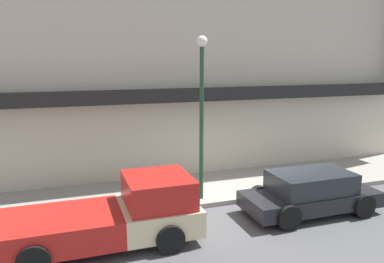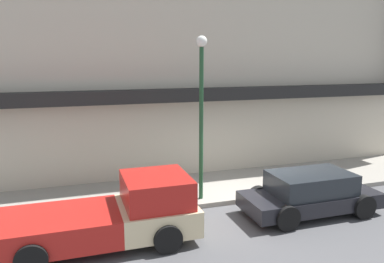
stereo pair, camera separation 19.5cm
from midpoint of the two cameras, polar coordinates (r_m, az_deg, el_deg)
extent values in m
plane|color=#4C4C4F|center=(13.23, 8.29, -10.77)|extent=(80.00, 80.00, 0.00)
cube|color=gray|center=(14.60, 5.41, -8.24)|extent=(36.00, 3.31, 0.16)
cube|color=#BCB29E|center=(16.76, 1.37, 14.36)|extent=(19.80, 3.00, 11.73)
cube|color=black|center=(15.11, 3.60, 5.69)|extent=(18.22, 0.60, 0.50)
cube|color=beige|center=(10.71, -4.87, -12.59)|extent=(2.08, 2.06, 0.72)
cube|color=#B21E19|center=(10.43, -4.94, -8.80)|extent=(1.76, 1.89, 0.79)
cube|color=#B21E19|center=(10.49, -19.21, -13.71)|extent=(3.11, 2.06, 0.72)
cylinder|color=black|center=(11.73, -5.78, -11.63)|extent=(0.75, 0.22, 0.75)
cylinder|color=black|center=(9.91, -3.12, -16.05)|extent=(0.75, 0.22, 0.75)
cylinder|color=black|center=(11.56, -21.96, -12.77)|extent=(0.75, 0.22, 0.75)
cylinder|color=black|center=(9.71, -22.75, -17.57)|extent=(0.75, 0.22, 0.75)
cube|color=black|center=(12.75, 17.92, -9.82)|extent=(4.38, 1.76, 0.48)
cube|color=#23282D|center=(12.57, 18.07, -7.41)|extent=(2.54, 1.58, 0.65)
cylinder|color=black|center=(14.23, 20.30, -8.17)|extent=(0.75, 0.22, 0.75)
cylinder|color=black|center=(12.99, 25.16, -10.38)|extent=(0.75, 0.22, 0.75)
cylinder|color=black|center=(12.78, 10.54, -9.83)|extent=(0.75, 0.22, 0.75)
cylinder|color=black|center=(11.39, 14.85, -12.68)|extent=(0.75, 0.22, 0.75)
cylinder|color=#196633|center=(12.94, -1.72, -9.22)|extent=(0.19, 0.19, 0.50)
sphere|color=#196633|center=(12.84, -1.73, -7.89)|extent=(0.18, 0.18, 0.18)
cylinder|color=#1E4728|center=(12.41, 1.86, 0.91)|extent=(0.14, 0.14, 5.09)
sphere|color=silver|center=(12.24, 1.94, 13.58)|extent=(0.36, 0.36, 0.36)
camera|label=1|loc=(0.10, -89.58, 0.08)|focal=35.00mm
camera|label=2|loc=(0.10, 90.42, -0.08)|focal=35.00mm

